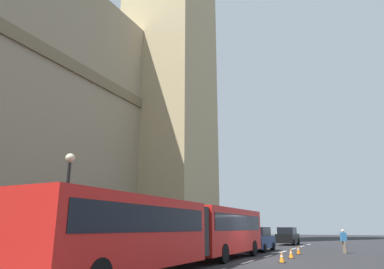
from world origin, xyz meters
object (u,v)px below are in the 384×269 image
object	(u,v)px
articulated_bus	(185,229)
traffic_cone_middle	(291,253)
sedan_lead	(258,239)
sedan_trailing	(288,236)
pedestrian_near_cones	(344,240)
traffic_cone_east	(298,250)
street_lamp	(66,200)
traffic_cone_west	(282,257)

from	to	relation	value
articulated_bus	traffic_cone_middle	xyz separation A→B (m)	(7.03, -3.67, -1.46)
sedan_lead	sedan_trailing	world-z (taller)	same
articulated_bus	pedestrian_near_cones	bearing A→B (deg)	-26.23
articulated_bus	sedan_trailing	distance (m)	24.23
sedan_lead	traffic_cone_middle	size ratio (longest dim) A/B	7.59
sedan_lead	traffic_cone_east	distance (m)	3.90
street_lamp	pedestrian_near_cones	xyz separation A→B (m)	(16.39, -10.89, -2.14)
traffic_cone_middle	pedestrian_near_cones	world-z (taller)	pedestrian_near_cones
traffic_cone_west	traffic_cone_east	world-z (taller)	same
sedan_trailing	traffic_cone_west	world-z (taller)	sedan_trailing
sedan_trailing	traffic_cone_east	bearing A→B (deg)	-166.24
traffic_cone_east	street_lamp	distance (m)	16.44
sedan_lead	pedestrian_near_cones	xyz separation A→B (m)	(0.48, -6.28, -0.00)
sedan_lead	traffic_cone_east	bearing A→B (deg)	-118.19
traffic_cone_west	traffic_cone_middle	distance (m)	3.03
articulated_bus	sedan_lead	bearing A→B (deg)	-0.50
articulated_bus	traffic_cone_east	distance (m)	11.32
sedan_trailing	street_lamp	bearing A→B (deg)	170.37
traffic_cone_west	street_lamp	xyz separation A→B (m)	(-7.42, 8.25, 2.77)
traffic_cone_west	street_lamp	distance (m)	11.44
traffic_cone_middle	street_lamp	bearing A→B (deg)	141.97
pedestrian_near_cones	traffic_cone_east	bearing A→B (deg)	128.54
traffic_cone_west	pedestrian_near_cones	xyz separation A→B (m)	(8.97, -2.64, 0.63)
traffic_cone_east	pedestrian_near_cones	bearing A→B (deg)	-51.46
sedan_trailing	traffic_cone_west	bearing A→B (deg)	-170.01
traffic_cone_east	street_lamp	bearing A→B (deg)	150.38
sedan_lead	traffic_cone_middle	xyz separation A→B (m)	(-5.45, -3.56, -0.63)
articulated_bus	traffic_cone_west	distance (m)	5.67
sedan_trailing	traffic_cone_east	xyz separation A→B (m)	(-13.55, -3.32, -0.63)
traffic_cone_middle	pedestrian_near_cones	bearing A→B (deg)	-24.63
traffic_cone_middle	street_lamp	world-z (taller)	street_lamp
pedestrian_near_cones	traffic_cone_west	bearing A→B (deg)	163.57
traffic_cone_east	traffic_cone_middle	bearing A→B (deg)	-177.39
sedan_trailing	street_lamp	size ratio (longest dim) A/B	0.83
sedan_trailing	traffic_cone_east	distance (m)	13.96
traffic_cone_west	traffic_cone_middle	size ratio (longest dim) A/B	1.00
traffic_cone_west	articulated_bus	bearing A→B (deg)	136.86
traffic_cone_east	articulated_bus	bearing A→B (deg)	161.83
traffic_cone_middle	traffic_cone_east	bearing A→B (deg)	2.61
traffic_cone_east	sedan_lead	bearing A→B (deg)	61.81
traffic_cone_west	traffic_cone_middle	world-z (taller)	same
articulated_bus	traffic_cone_east	world-z (taller)	articulated_bus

